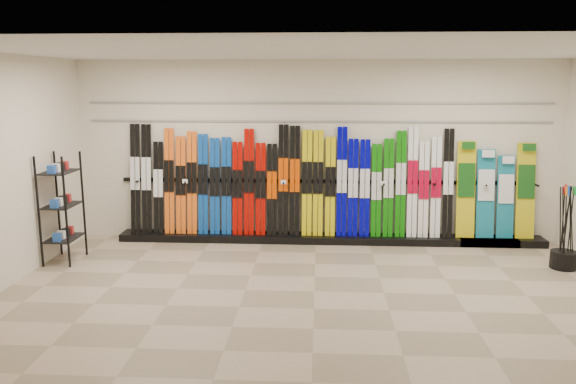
{
  "coord_description": "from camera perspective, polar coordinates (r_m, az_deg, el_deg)",
  "views": [
    {
      "loc": [
        0.05,
        -6.82,
        2.64
      ],
      "look_at": [
        -0.4,
        1.0,
        1.1
      ],
      "focal_mm": 35.0,
      "sensor_mm": 36.0,
      "label": 1
    }
  ],
  "objects": [
    {
      "name": "ski_rack_base",
      "position": [
        9.46,
        4.21,
        -4.73
      ],
      "size": [
        8.0,
        0.4,
        0.12
      ],
      "primitive_type": "cube",
      "color": "black",
      "rests_on": "floor"
    },
    {
      "name": "slatwall_rail_1",
      "position": [
        9.3,
        2.99,
        9.02
      ],
      "size": [
        7.6,
        0.02,
        0.03
      ],
      "primitive_type": "cube",
      "color": "gray",
      "rests_on": "back_wall"
    },
    {
      "name": "snowboards",
      "position": [
        9.77,
        20.3,
        -0.05
      ],
      "size": [
        1.26,
        0.24,
        1.57
      ],
      "color": "gold",
      "rests_on": "ski_rack_base"
    },
    {
      "name": "pole_bin",
      "position": [
        9.04,
        26.2,
        -6.2
      ],
      "size": [
        0.37,
        0.37,
        0.25
      ],
      "primitive_type": "cylinder",
      "color": "black",
      "rests_on": "floor"
    },
    {
      "name": "left_wall",
      "position": [
        8.01,
        -27.17,
        1.71
      ],
      "size": [
        0.0,
        5.0,
        5.0
      ],
      "primitive_type": "plane",
      "rotation": [
        1.57,
        0.0,
        1.57
      ],
      "color": "beige",
      "rests_on": "floor"
    },
    {
      "name": "ceiling",
      "position": [
        6.82,
        2.93,
        14.14
      ],
      "size": [
        8.0,
        8.0,
        0.0
      ],
      "primitive_type": "plane",
      "rotation": [
        3.14,
        0.0,
        0.0
      ],
      "color": "silver",
      "rests_on": "back_wall"
    },
    {
      "name": "ski_poles",
      "position": [
        8.93,
        26.4,
        -3.19
      ],
      "size": [
        0.3,
        0.3,
        1.18
      ],
      "color": "black",
      "rests_on": "pole_bin"
    },
    {
      "name": "slatwall_rail_0",
      "position": [
        9.32,
        2.97,
        7.18
      ],
      "size": [
        7.6,
        0.02,
        0.03
      ],
      "primitive_type": "cube",
      "color": "gray",
      "rests_on": "back_wall"
    },
    {
      "name": "skis",
      "position": [
        9.32,
        0.09,
        0.75
      ],
      "size": [
        5.38,
        0.24,
        1.83
      ],
      "color": "black",
      "rests_on": "ski_rack_base"
    },
    {
      "name": "floor",
      "position": [
        7.31,
        2.69,
        -10.06
      ],
      "size": [
        8.0,
        8.0,
        0.0
      ],
      "primitive_type": "plane",
      "color": "gray",
      "rests_on": "ground"
    },
    {
      "name": "accessory_rack",
      "position": [
        8.93,
        -22.0,
        -1.52
      ],
      "size": [
        0.4,
        0.6,
        1.62
      ],
      "primitive_type": "cube",
      "color": "black",
      "rests_on": "floor"
    },
    {
      "name": "back_wall",
      "position": [
        9.38,
        2.94,
        4.14
      ],
      "size": [
        8.0,
        0.0,
        8.0
      ],
      "primitive_type": "plane",
      "rotation": [
        1.57,
        0.0,
        0.0
      ],
      "color": "beige",
      "rests_on": "floor"
    }
  ]
}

